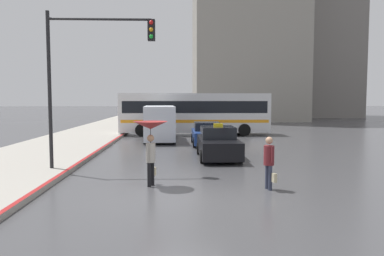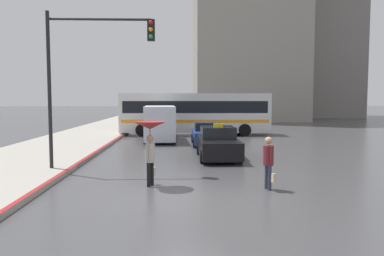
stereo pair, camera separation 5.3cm
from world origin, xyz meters
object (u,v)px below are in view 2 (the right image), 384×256
(city_bus, at_px, (195,112))
(pedestrian_man, at_px, (269,159))
(sedan_red, at_px, (207,134))
(taxi, at_px, (218,144))
(traffic_light, at_px, (90,61))
(ambulance_van, at_px, (160,122))
(pedestrian_with_umbrella, at_px, (150,133))

(city_bus, bearing_deg, pedestrian_man, -174.52)
(sedan_red, height_order, city_bus, city_bus)
(taxi, relative_size, traffic_light, 0.71)
(taxi, xyz_separation_m, pedestrian_man, (0.91, -6.40, 0.27))
(ambulance_van, bearing_deg, pedestrian_with_umbrella, 88.81)
(sedan_red, relative_size, pedestrian_man, 2.55)
(city_bus, distance_m, pedestrian_with_umbrella, 18.03)
(pedestrian_man, bearing_deg, sedan_red, 172.01)
(sedan_red, height_order, pedestrian_man, pedestrian_man)
(traffic_light, bearing_deg, pedestrian_with_umbrella, -45.31)
(pedestrian_with_umbrella, bearing_deg, pedestrian_man, -73.20)
(ambulance_van, relative_size, traffic_light, 0.83)
(pedestrian_man, bearing_deg, traffic_light, -129.40)
(city_bus, xyz_separation_m, traffic_light, (-4.74, -15.39, 2.48))
(taxi, distance_m, ambulance_van, 8.26)
(sedan_red, bearing_deg, traffic_light, 59.16)
(sedan_red, bearing_deg, ambulance_van, -34.72)
(ambulance_van, height_order, city_bus, city_bus)
(taxi, bearing_deg, pedestrian_man, 98.08)
(taxi, relative_size, city_bus, 0.37)
(ambulance_van, bearing_deg, traffic_light, 76.30)
(ambulance_van, xyz_separation_m, city_bus, (2.60, 4.51, 0.51))
(taxi, xyz_separation_m, pedestrian_with_umbrella, (-2.85, -5.77, 1.05))
(ambulance_van, bearing_deg, taxi, 110.08)
(city_bus, xyz_separation_m, pedestrian_with_umbrella, (-2.27, -17.88, -0.09))
(taxi, xyz_separation_m, sedan_red, (-0.09, 5.46, -0.05))
(city_bus, bearing_deg, taxi, -176.38)
(ambulance_van, distance_m, pedestrian_man, 14.59)
(taxi, bearing_deg, city_bus, -87.28)
(city_bus, xyz_separation_m, pedestrian_man, (1.48, -18.51, -0.87))
(pedestrian_man, distance_m, traffic_light, 7.72)
(traffic_light, bearing_deg, sedan_red, 59.16)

